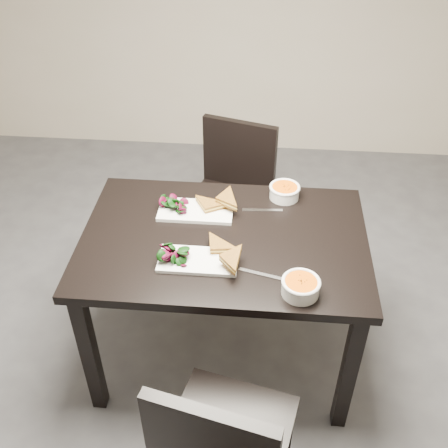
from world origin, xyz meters
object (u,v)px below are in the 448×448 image
at_px(plate_near, 198,260).
at_px(plate_far, 196,211).
at_px(chair_near, 222,445).
at_px(soup_bowl_near, 301,286).
at_px(table, 224,255).
at_px(chair_far, 232,189).
at_px(soup_bowl_far, 284,191).

distance_m(plate_near, plate_far, 0.33).
xyz_separation_m(chair_near, plate_near, (-0.15, 0.61, 0.27)).
bearing_deg(soup_bowl_near, table, 135.83).
xyz_separation_m(chair_far, plate_near, (-0.07, -0.90, 0.27)).
bearing_deg(chair_far, plate_far, -85.25).
relative_size(chair_far, soup_bowl_near, 5.86).
height_order(table, soup_bowl_far, soup_bowl_far).
bearing_deg(soup_bowl_far, table, -128.97).
bearing_deg(chair_far, soup_bowl_near, -56.00).
bearing_deg(soup_bowl_near, plate_near, 160.95).
bearing_deg(plate_far, chair_far, 78.27).
xyz_separation_m(chair_far, soup_bowl_near, (0.33, -1.04, 0.30)).
bearing_deg(plate_far, table, -49.06).
distance_m(chair_near, plate_far, 0.99).
xyz_separation_m(table, plate_near, (-0.09, -0.16, 0.11)).
bearing_deg(table, plate_near, -118.64).
relative_size(chair_far, plate_near, 2.71).
bearing_deg(plate_far, chair_near, -77.92).
distance_m(chair_near, soup_bowl_near, 0.61).
bearing_deg(soup_bowl_far, soup_bowl_near, -84.62).
distance_m(chair_far, plate_far, 0.65).
bearing_deg(soup_bowl_near, chair_far, 107.52).
xyz_separation_m(soup_bowl_near, soup_bowl_far, (-0.06, 0.61, -0.00)).
relative_size(table, chair_far, 1.41).
xyz_separation_m(chair_far, soup_bowl_far, (0.27, -0.43, 0.30)).
xyz_separation_m(plate_near, plate_far, (-0.05, 0.32, 0.00)).
distance_m(chair_far, soup_bowl_near, 1.13).
relative_size(soup_bowl_near, soup_bowl_far, 1.03).
height_order(chair_near, plate_far, chair_near).
relative_size(chair_near, plate_far, 2.59).
height_order(chair_near, plate_near, chair_near).
bearing_deg(chair_near, chair_far, 106.32).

